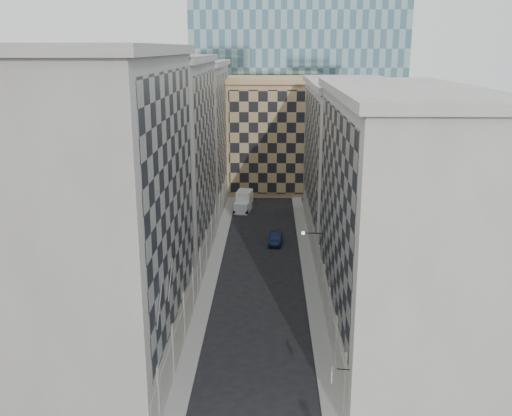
# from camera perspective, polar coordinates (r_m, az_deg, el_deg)

# --- Properties ---
(sidewalk_west) EXTENTS (1.50, 100.00, 0.15)m
(sidewalk_west) POSITION_cam_1_polar(r_m,az_deg,el_deg) (63.27, -4.31, -6.02)
(sidewalk_west) COLOR gray
(sidewalk_west) RESTS_ON ground
(sidewalk_east) EXTENTS (1.50, 100.00, 0.15)m
(sidewalk_east) POSITION_cam_1_polar(r_m,az_deg,el_deg) (63.11, 5.28, -6.10)
(sidewalk_east) COLOR gray
(sidewalk_east) RESTS_ON ground
(bldg_left_a) EXTENTS (10.80, 22.80, 23.70)m
(bldg_left_a) POSITION_cam_1_polar(r_m,az_deg,el_deg) (42.81, -14.67, -0.57)
(bldg_left_a) COLOR gray
(bldg_left_a) RESTS_ON ground
(bldg_left_b) EXTENTS (10.80, 22.80, 22.70)m
(bldg_left_b) POSITION_cam_1_polar(r_m,az_deg,el_deg) (63.76, -9.31, 4.54)
(bldg_left_b) COLOR gray
(bldg_left_b) RESTS_ON ground
(bldg_left_c) EXTENTS (10.80, 22.80, 21.70)m
(bldg_left_c) POSITION_cam_1_polar(r_m,az_deg,el_deg) (85.24, -6.60, 7.09)
(bldg_left_c) COLOR gray
(bldg_left_c) RESTS_ON ground
(bldg_right_a) EXTENTS (10.80, 26.80, 20.70)m
(bldg_right_a) POSITION_cam_1_polar(r_m,az_deg,el_deg) (46.47, 13.71, -1.16)
(bldg_right_a) COLOR #ADA99E
(bldg_right_a) RESTS_ON ground
(bldg_right_b) EXTENTS (10.80, 28.80, 19.70)m
(bldg_right_b) POSITION_cam_1_polar(r_m,az_deg,el_deg) (72.44, 9.34, 4.68)
(bldg_right_b) COLOR #ADA99E
(bldg_right_b) RESTS_ON ground
(tan_block) EXTENTS (16.80, 14.80, 18.80)m
(tan_block) POSITION_cam_1_polar(r_m,az_deg,el_deg) (97.38, 2.07, 7.43)
(tan_block) COLOR tan
(tan_block) RESTS_ON ground
(church_tower) EXTENTS (7.20, 7.20, 51.50)m
(church_tower) POSITION_cam_1_polar(r_m,az_deg,el_deg) (110.52, 1.01, 17.53)
(church_tower) COLOR #302A25
(church_tower) RESTS_ON ground
(flagpoles_left) EXTENTS (0.10, 6.33, 2.33)m
(flagpoles_left) POSITION_cam_1_polar(r_m,az_deg,el_deg) (38.39, -9.07, -8.24)
(flagpoles_left) COLOR gray
(flagpoles_left) RESTS_ON ground
(bracket_lamp) EXTENTS (1.98, 0.36, 0.36)m
(bracket_lamp) POSITION_cam_1_polar(r_m,az_deg,el_deg) (55.33, 4.92, -2.51)
(bracket_lamp) COLOR black
(bracket_lamp) RESTS_ON ground
(box_truck) EXTENTS (2.73, 5.35, 2.81)m
(box_truck) POSITION_cam_1_polar(r_m,az_deg,el_deg) (85.22, -1.24, 0.59)
(box_truck) COLOR white
(box_truck) RESTS_ON ground
(dark_car) EXTENTS (1.84, 4.39, 1.41)m
(dark_car) POSITION_cam_1_polar(r_m,az_deg,el_deg) (70.83, 1.95, -3.03)
(dark_car) COLOR #0F1839
(dark_car) RESTS_ON ground
(shop_sign) EXTENTS (1.19, 0.73, 0.81)m
(shop_sign) POSITION_cam_1_polar(r_m,az_deg,el_deg) (37.29, 7.68, -16.19)
(shop_sign) COLOR black
(shop_sign) RESTS_ON ground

